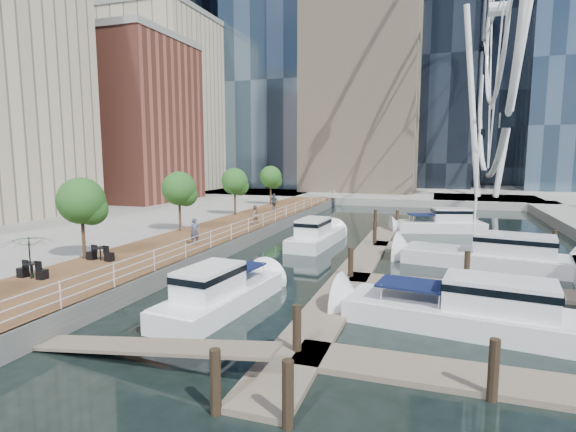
{
  "coord_description": "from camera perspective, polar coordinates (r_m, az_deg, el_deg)",
  "views": [
    {
      "loc": [
        7.28,
        -15.91,
        6.79
      ],
      "look_at": [
        -1.54,
        10.76,
        3.0
      ],
      "focal_mm": 28.0,
      "sensor_mm": 36.0,
      "label": 1
    }
  ],
  "objects": [
    {
      "name": "boardwalk",
      "position": [
        35.5,
        -9.33,
        -2.63
      ],
      "size": [
        6.0,
        60.0,
        1.0
      ],
      "primitive_type": "cube",
      "color": "brown",
      "rests_on": "ground"
    },
    {
      "name": "midrise_condos",
      "position": [
        59.49,
        -25.99,
        13.32
      ],
      "size": [
        19.0,
        67.0,
        28.0
      ],
      "color": "#BCAD8E",
      "rests_on": "ground"
    },
    {
      "name": "street_trees",
      "position": [
        35.36,
        -13.68,
        3.41
      ],
      "size": [
        2.6,
        42.6,
        4.6
      ],
      "color": "#3F2B1C",
      "rests_on": "ground"
    },
    {
      "name": "railing",
      "position": [
        34.09,
        -5.05,
        -1.23
      ],
      "size": [
        0.1,
        60.0,
        1.05
      ],
      "primitive_type": null,
      "color": "white",
      "rests_on": "boardwalk"
    },
    {
      "name": "ferris_wheel",
      "position": [
        70.87,
        25.06,
        22.65
      ],
      "size": [
        5.8,
        45.6,
        47.8
      ],
      "color": "white",
      "rests_on": "ground"
    },
    {
      "name": "pedestrian_near",
      "position": [
        30.01,
        -11.74,
        -1.93
      ],
      "size": [
        0.75,
        0.7,
        1.73
      ],
      "primitive_type": "imported",
      "rotation": [
        0.0,
        0.0,
        0.62
      ],
      "color": "#44455B",
      "rests_on": "boardwalk"
    },
    {
      "name": "cafe_tables",
      "position": [
        23.14,
        -32.74,
        -7.1
      ],
      "size": [
        2.5,
        13.7,
        0.74
      ],
      "color": "black",
      "rests_on": "ground"
    },
    {
      "name": "land_far",
      "position": [
        118.3,
        14.79,
        4.38
      ],
      "size": [
        200.0,
        114.0,
        1.0
      ],
      "primitive_type": "cube",
      "color": "gray",
      "rests_on": "ground"
    },
    {
      "name": "pedestrian_far",
      "position": [
        47.21,
        -1.77,
        1.76
      ],
      "size": [
        1.15,
        0.67,
        1.84
      ],
      "primitive_type": "imported",
      "rotation": [
        0.0,
        0.0,
        2.92
      ],
      "color": "#333540",
      "rests_on": "boardwalk"
    },
    {
      "name": "floating_docks",
      "position": [
        26.66,
        19.36,
        -6.43
      ],
      "size": [
        16.0,
        34.0,
        2.6
      ],
      "color": "#6D6051",
      "rests_on": "ground"
    },
    {
      "name": "pier",
      "position": [
        68.53,
        23.85,
        1.76
      ],
      "size": [
        14.0,
        12.0,
        1.0
      ],
      "primitive_type": "cube",
      "color": "gray",
      "rests_on": "ground"
    },
    {
      "name": "pedestrian_mid",
      "position": [
        37.94,
        -4.28,
        0.15
      ],
      "size": [
        0.98,
        1.03,
        1.67
      ],
      "primitive_type": "imported",
      "rotation": [
        0.0,
        0.0,
        -2.17
      ],
      "color": "#856B5C",
      "rests_on": "boardwalk"
    },
    {
      "name": "moored_yachts",
      "position": [
        28.67,
        21.78,
        -6.57
      ],
      "size": [
        21.14,
        39.4,
        11.5
      ],
      "color": "silver",
      "rests_on": "ground"
    },
    {
      "name": "yacht_foreground",
      "position": [
        19.57,
        21.62,
        -13.17
      ],
      "size": [
        10.59,
        4.12,
        2.15
      ],
      "primitive_type": null,
      "rotation": [
        0.0,
        0.0,
        1.44
      ],
      "color": "silver",
      "rests_on": "ground"
    },
    {
      "name": "ground",
      "position": [
        18.77,
        -6.03,
        -13.57
      ],
      "size": [
        520.0,
        520.0,
        0.0
      ],
      "primitive_type": "plane",
      "color": "black",
      "rests_on": "ground"
    },
    {
      "name": "seawall",
      "position": [
        34.23,
        -4.87,
        -2.94
      ],
      "size": [
        0.25,
        60.0,
        1.0
      ],
      "primitive_type": "cube",
      "color": "#595954",
      "rests_on": "ground"
    }
  ]
}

